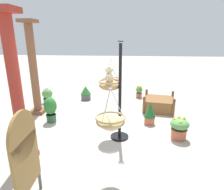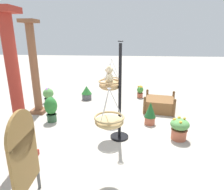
{
  "view_description": "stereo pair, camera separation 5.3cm",
  "coord_description": "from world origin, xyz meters",
  "px_view_note": "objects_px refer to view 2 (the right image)",
  "views": [
    {
      "loc": [
        -4.45,
        -0.34,
        2.39
      ],
      "look_at": [
        -0.02,
        0.03,
        1.03
      ],
      "focal_mm": 31.05,
      "sensor_mm": 36.0,
      "label": 1
    },
    {
      "loc": [
        -4.45,
        -0.4,
        2.39
      ],
      "look_at": [
        -0.02,
        0.03,
        1.03
      ],
      "focal_mm": 31.05,
      "sensor_mm": 36.0,
      "label": 2
    }
  ],
  "objects_px": {
    "hanging_basket_left_high": "(109,121)",
    "display_sign_board": "(24,152)",
    "greenhouse_pillar_left": "(16,94)",
    "potted_plant_fern_front": "(179,128)",
    "potted_plant_broad_leaf": "(140,92)",
    "hanging_basket_with_teddy": "(110,85)",
    "potted_plant_small_succulent": "(150,113)",
    "display_pole_central": "(120,111)",
    "greenhouse_pillar_right": "(35,71)",
    "hanging_basket_right_low": "(112,81)",
    "potted_plant_bushy_green": "(48,95)",
    "potted_plant_conical_shrub": "(87,93)",
    "potted_plant_tall_leafy": "(51,108)",
    "teddy_bear": "(109,76)",
    "wooden_planter_box": "(159,104)"
  },
  "relations": [
    {
      "from": "potted_plant_tall_leafy",
      "to": "potted_plant_fern_front",
      "type": "bearing_deg",
      "value": -101.23
    },
    {
      "from": "wooden_planter_box",
      "to": "potted_plant_bushy_green",
      "type": "height_order",
      "value": "wooden_planter_box"
    },
    {
      "from": "greenhouse_pillar_right",
      "to": "wooden_planter_box",
      "type": "distance_m",
      "value": 4.12
    },
    {
      "from": "display_pole_central",
      "to": "wooden_planter_box",
      "type": "bearing_deg",
      "value": -32.02
    },
    {
      "from": "display_pole_central",
      "to": "greenhouse_pillar_right",
      "type": "bearing_deg",
      "value": 63.05
    },
    {
      "from": "display_pole_central",
      "to": "teddy_bear",
      "type": "xyz_separation_m",
      "value": [
        0.15,
        0.27,
        0.79
      ]
    },
    {
      "from": "hanging_basket_with_teddy",
      "to": "greenhouse_pillar_left",
      "type": "relative_size",
      "value": 0.22
    },
    {
      "from": "potted_plant_conical_shrub",
      "to": "display_sign_board",
      "type": "xyz_separation_m",
      "value": [
        -4.92,
        -0.26,
        0.59
      ]
    },
    {
      "from": "teddy_bear",
      "to": "potted_plant_fern_front",
      "type": "xyz_separation_m",
      "value": [
        -0.09,
        -1.7,
        -1.2
      ]
    },
    {
      "from": "display_pole_central",
      "to": "potted_plant_broad_leaf",
      "type": "xyz_separation_m",
      "value": [
        3.29,
        -0.63,
        -0.45
      ]
    },
    {
      "from": "hanging_basket_left_high",
      "to": "potted_plant_tall_leafy",
      "type": "relative_size",
      "value": 0.87
    },
    {
      "from": "hanging_basket_left_high",
      "to": "display_sign_board",
      "type": "xyz_separation_m",
      "value": [
        -0.66,
        1.1,
        -0.21
      ]
    },
    {
      "from": "hanging_basket_left_high",
      "to": "potted_plant_small_succulent",
      "type": "bearing_deg",
      "value": -21.71
    },
    {
      "from": "hanging_basket_with_teddy",
      "to": "potted_plant_conical_shrub",
      "type": "xyz_separation_m",
      "value": [
        2.69,
        1.2,
        -1.01
      ]
    },
    {
      "from": "greenhouse_pillar_left",
      "to": "potted_plant_small_succulent",
      "type": "xyz_separation_m",
      "value": [
        1.88,
        -2.63,
        -1.04
      ]
    },
    {
      "from": "potted_plant_bushy_green",
      "to": "display_sign_board",
      "type": "xyz_separation_m",
      "value": [
        -4.44,
        -1.59,
        0.59
      ]
    },
    {
      "from": "hanging_basket_with_teddy",
      "to": "hanging_basket_left_high",
      "type": "relative_size",
      "value": 0.96
    },
    {
      "from": "display_sign_board",
      "to": "potted_plant_bushy_green",
      "type": "bearing_deg",
      "value": 19.75
    },
    {
      "from": "potted_plant_bushy_green",
      "to": "potted_plant_small_succulent",
      "type": "bearing_deg",
      "value": -113.16
    },
    {
      "from": "display_sign_board",
      "to": "potted_plant_small_succulent",
      "type": "bearing_deg",
      "value": -34.46
    },
    {
      "from": "hanging_basket_left_high",
      "to": "greenhouse_pillar_right",
      "type": "relative_size",
      "value": 0.23
    },
    {
      "from": "potted_plant_conical_shrub",
      "to": "potted_plant_broad_leaf",
      "type": "relative_size",
      "value": 1.11
    },
    {
      "from": "hanging_basket_left_high",
      "to": "display_sign_board",
      "type": "height_order",
      "value": "hanging_basket_left_high"
    },
    {
      "from": "greenhouse_pillar_left",
      "to": "display_sign_board",
      "type": "xyz_separation_m",
      "value": [
        -1.02,
        -0.64,
        -0.5
      ]
    },
    {
      "from": "hanging_basket_with_teddy",
      "to": "greenhouse_pillar_right",
      "type": "bearing_deg",
      "value": 63.47
    },
    {
      "from": "potted_plant_fern_front",
      "to": "potted_plant_broad_leaf",
      "type": "xyz_separation_m",
      "value": [
        3.23,
        0.79,
        -0.04
      ]
    },
    {
      "from": "display_pole_central",
      "to": "hanging_basket_left_high",
      "type": "bearing_deg",
      "value": 176.42
    },
    {
      "from": "greenhouse_pillar_right",
      "to": "potted_plant_conical_shrub",
      "type": "height_order",
      "value": "greenhouse_pillar_right"
    },
    {
      "from": "greenhouse_pillar_right",
      "to": "potted_plant_conical_shrub",
      "type": "distance_m",
      "value": 2.22
    },
    {
      "from": "display_pole_central",
      "to": "potted_plant_tall_leafy",
      "type": "bearing_deg",
      "value": 69.77
    },
    {
      "from": "hanging_basket_with_teddy",
      "to": "greenhouse_pillar_left",
      "type": "xyz_separation_m",
      "value": [
        -1.21,
        1.58,
        0.08
      ]
    },
    {
      "from": "potted_plant_bushy_green",
      "to": "potted_plant_fern_front",
      "type": "bearing_deg",
      "value": -118.66
    },
    {
      "from": "hanging_basket_with_teddy",
      "to": "potted_plant_fern_front",
      "type": "distance_m",
      "value": 1.95
    },
    {
      "from": "hanging_basket_left_high",
      "to": "greenhouse_pillar_left",
      "type": "bearing_deg",
      "value": 78.34
    },
    {
      "from": "hanging_basket_left_high",
      "to": "greenhouse_pillar_right",
      "type": "xyz_separation_m",
      "value": [
        2.79,
        2.61,
        0.29
      ]
    },
    {
      "from": "teddy_bear",
      "to": "potted_plant_broad_leaf",
      "type": "distance_m",
      "value": 3.5
    },
    {
      "from": "hanging_basket_with_teddy",
      "to": "potted_plant_small_succulent",
      "type": "bearing_deg",
      "value": -57.4
    },
    {
      "from": "hanging_basket_right_low",
      "to": "potted_plant_conical_shrub",
      "type": "bearing_deg",
      "value": 33.39
    },
    {
      "from": "display_pole_central",
      "to": "hanging_basket_with_teddy",
      "type": "height_order",
      "value": "display_pole_central"
    },
    {
      "from": "potted_plant_tall_leafy",
      "to": "potted_plant_conical_shrub",
      "type": "distance_m",
      "value": 2.18
    },
    {
      "from": "potted_plant_bushy_green",
      "to": "potted_plant_conical_shrub",
      "type": "distance_m",
      "value": 1.42
    },
    {
      "from": "potted_plant_small_succulent",
      "to": "potted_plant_conical_shrub",
      "type": "bearing_deg",
      "value": 48.16
    },
    {
      "from": "potted_plant_conical_shrub",
      "to": "display_sign_board",
      "type": "relative_size",
      "value": 0.37
    },
    {
      "from": "greenhouse_pillar_left",
      "to": "potted_plant_fern_front",
      "type": "xyz_separation_m",
      "value": [
        1.12,
        -3.25,
        -1.09
      ]
    },
    {
      "from": "potted_plant_small_succulent",
      "to": "wooden_planter_box",
      "type": "bearing_deg",
      "value": -20.16
    },
    {
      "from": "hanging_basket_left_high",
      "to": "potted_plant_conical_shrub",
      "type": "xyz_separation_m",
      "value": [
        4.26,
        1.36,
        -0.81
      ]
    },
    {
      "from": "potted_plant_tall_leafy",
      "to": "potted_plant_broad_leaf",
      "type": "relative_size",
      "value": 1.5
    },
    {
      "from": "hanging_basket_right_low",
      "to": "display_sign_board",
      "type": "bearing_deg",
      "value": 164.38
    },
    {
      "from": "potted_plant_broad_leaf",
      "to": "greenhouse_pillar_left",
      "type": "bearing_deg",
      "value": 150.5
    },
    {
      "from": "hanging_basket_left_high",
      "to": "potted_plant_fern_front",
      "type": "relative_size",
      "value": 1.14
    }
  ]
}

